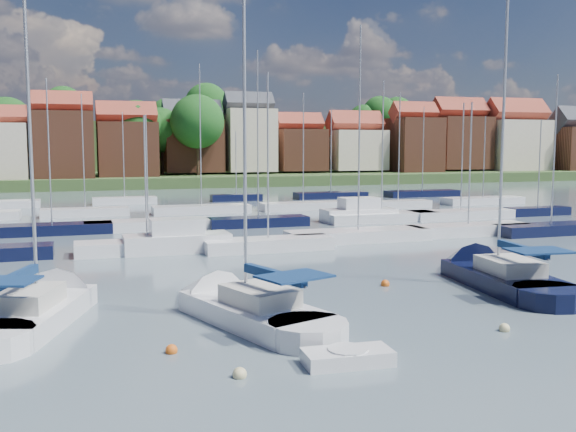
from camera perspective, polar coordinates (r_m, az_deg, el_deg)
name	(u,v)px	position (r m, az deg, el deg)	size (l,w,h in m)	color
ground	(201,217)	(64.03, -7.77, -0.12)	(260.00, 260.00, 0.00)	#4A5864
sailboat_left	(46,307)	(28.89, -20.74, -7.60)	(6.41, 11.62, 15.32)	silver
sailboat_centre	(235,308)	(27.09, -4.70, -8.12)	(6.38, 11.48, 15.15)	silver
sailboat_navy	(488,275)	(35.26, 17.34, -5.01)	(4.45, 12.22, 16.53)	black
tender	(348,357)	(21.40, 5.32, -12.40)	(2.97, 1.53, 0.62)	silver
buoy_b	(240,377)	(20.34, -4.32, -14.12)	(0.44, 0.44, 0.44)	beige
buoy_c	(172,353)	(22.83, -10.31, -11.90)	(0.42, 0.42, 0.42)	#D85914
buoy_d	(504,331)	(26.32, 18.67, -9.67)	(0.41, 0.41, 0.41)	beige
buoy_e	(385,286)	(33.05, 8.64, -6.16)	(0.45, 0.45, 0.45)	#D85914
marina_field	(231,218)	(59.65, -5.12, -0.14)	(79.62, 41.41, 15.93)	silver
far_shore_town	(137,156)	(155.88, -13.26, 5.21)	(212.46, 90.00, 22.27)	#304824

